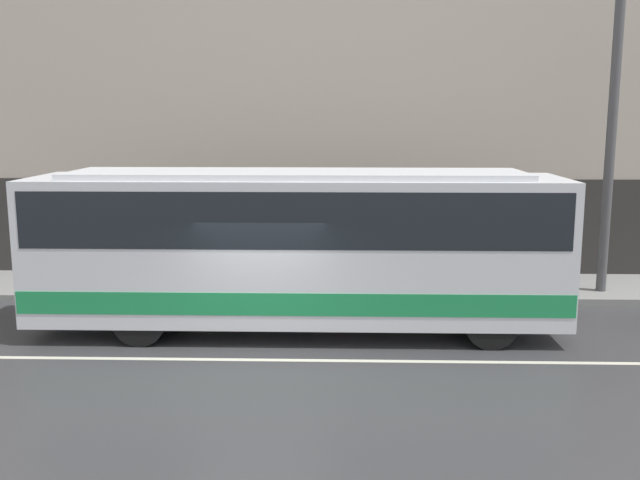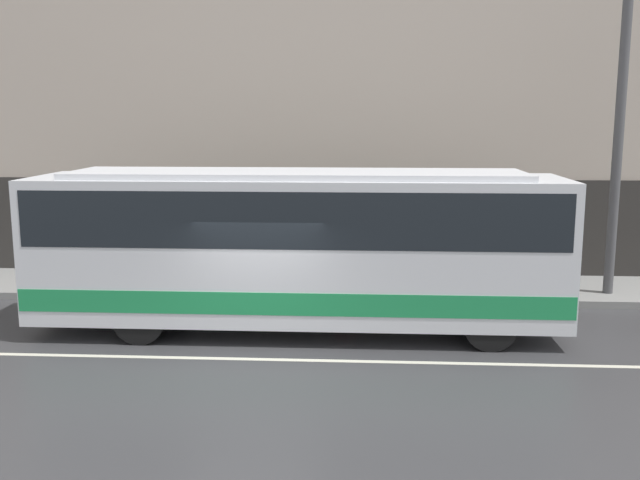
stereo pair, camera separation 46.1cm
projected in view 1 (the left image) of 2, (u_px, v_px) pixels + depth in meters
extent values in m
plane|color=#38383A|center=(257.00, 360.00, 13.31)|extent=(60.00, 60.00, 0.00)
cube|color=gray|center=(281.00, 287.00, 18.64)|extent=(60.00, 2.86, 0.18)
cube|color=#B7A899|center=(284.00, 29.00, 19.04)|extent=(60.00, 0.30, 13.60)
cube|color=#2D2B28|center=(285.00, 229.00, 19.81)|extent=(60.00, 0.06, 2.80)
cube|color=beige|center=(257.00, 360.00, 13.31)|extent=(54.00, 0.14, 0.01)
cube|color=silver|center=(297.00, 247.00, 14.85)|extent=(10.92, 2.51, 2.92)
cube|color=#1E8C4C|center=(297.00, 289.00, 15.01)|extent=(10.87, 2.54, 0.45)
cube|color=black|center=(297.00, 212.00, 14.73)|extent=(10.59, 2.53, 1.11)
cube|color=orange|center=(562.00, 187.00, 14.48)|extent=(0.12, 1.89, 0.28)
cube|color=silver|center=(297.00, 174.00, 14.59)|extent=(9.28, 2.14, 0.12)
cylinder|color=black|center=(491.00, 322.00, 13.88)|extent=(1.06, 0.28, 1.06)
cylinder|color=black|center=(471.00, 295.00, 16.05)|extent=(1.06, 0.28, 1.06)
cylinder|color=black|center=(140.00, 319.00, 14.08)|extent=(1.06, 0.28, 1.06)
cylinder|color=black|center=(166.00, 292.00, 16.24)|extent=(1.06, 0.28, 1.06)
cylinder|color=#4C4C4F|center=(611.00, 143.00, 17.24)|extent=(0.24, 0.24, 7.36)
cylinder|color=maroon|center=(340.00, 255.00, 18.76)|extent=(0.36, 0.36, 1.41)
sphere|color=tan|center=(340.00, 224.00, 18.61)|extent=(0.26, 0.26, 0.26)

